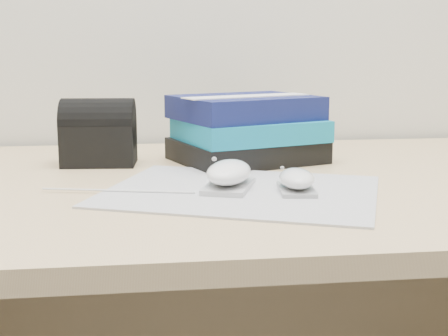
{
  "coord_description": "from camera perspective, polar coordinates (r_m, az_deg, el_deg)",
  "views": [
    {
      "loc": [
        -0.23,
        0.58,
        0.94
      ],
      "look_at": [
        -0.11,
        1.47,
        0.77
      ],
      "focal_mm": 50.0,
      "sensor_mm": 36.0,
      "label": 1
    }
  ],
  "objects": [
    {
      "name": "pouch",
      "position": [
        1.17,
        -11.37,
        3.18
      ],
      "size": [
        0.14,
        0.1,
        0.12
      ],
      "color": "black",
      "rests_on": "desk"
    },
    {
      "name": "mouse_rear",
      "position": [
        0.94,
        0.44,
        -0.61
      ],
      "size": [
        0.1,
        0.13,
        0.05
      ],
      "color": "#B0B0B3",
      "rests_on": "mousepad"
    },
    {
      "name": "mousepad",
      "position": [
        0.93,
        1.58,
        -2.12
      ],
      "size": [
        0.48,
        0.43,
        0.0
      ],
      "primitive_type": "cube",
      "rotation": [
        0.0,
        0.0,
        -0.38
      ],
      "color": "gray",
      "rests_on": "desk"
    },
    {
      "name": "usb_cable",
      "position": [
        0.93,
        -9.67,
        -2.06
      ],
      "size": [
        0.23,
        0.06,
        0.0
      ],
      "primitive_type": "cylinder",
      "rotation": [
        0.0,
        1.57,
        -0.24
      ],
      "color": "silver",
      "rests_on": "mousepad"
    },
    {
      "name": "desk",
      "position": [
        1.17,
        4.5,
        -11.47
      ],
      "size": [
        1.6,
        0.8,
        0.73
      ],
      "color": "tan",
      "rests_on": "ground"
    },
    {
      "name": "mouse_front",
      "position": [
        0.93,
        6.65,
        -1.12
      ],
      "size": [
        0.06,
        0.1,
        0.04
      ],
      "color": "#98989A",
      "rests_on": "mousepad"
    },
    {
      "name": "book_stack",
      "position": [
        1.18,
        2.12,
        3.57
      ],
      "size": [
        0.31,
        0.28,
        0.13
      ],
      "color": "black",
      "rests_on": "desk"
    }
  ]
}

